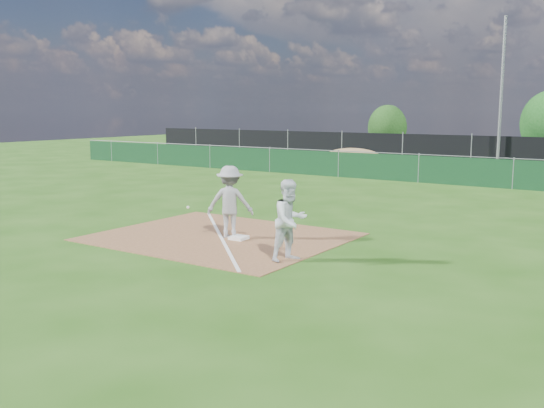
# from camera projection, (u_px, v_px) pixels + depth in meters

# --- Properties ---
(ground) EXTENTS (90.00, 90.00, 0.00)m
(ground) POSITION_uv_depth(u_px,v_px,m) (370.00, 196.00, 22.87)
(ground) COLOR #224F10
(ground) RESTS_ON ground
(infield_dirt) EXTENTS (6.00, 5.00, 0.02)m
(infield_dirt) POSITION_uv_depth(u_px,v_px,m) (221.00, 237.00, 15.50)
(infield_dirt) COLOR brown
(infield_dirt) RESTS_ON ground
(foul_line) EXTENTS (5.01, 5.01, 0.01)m
(foul_line) POSITION_uv_depth(u_px,v_px,m) (221.00, 236.00, 15.49)
(foul_line) COLOR white
(foul_line) RESTS_ON infield_dirt
(green_fence) EXTENTS (44.00, 0.05, 1.20)m
(green_fence) POSITION_uv_depth(u_px,v_px,m) (419.00, 169.00, 26.86)
(green_fence) COLOR #0D3218
(green_fence) RESTS_ON ground
(dirt_mound) EXTENTS (3.38, 2.60, 1.17)m
(dirt_mound) POSITION_uv_depth(u_px,v_px,m) (353.00, 159.00, 32.50)
(dirt_mound) COLOR olive
(dirt_mound) RESTS_ON ground
(black_fence) EXTENTS (46.00, 0.04, 1.80)m
(black_fence) POSITION_uv_depth(u_px,v_px,m) (471.00, 152.00, 33.37)
(black_fence) COLOR black
(black_fence) RESTS_ON ground
(parking_lot) EXTENTS (46.00, 9.00, 0.01)m
(parking_lot) POSITION_uv_depth(u_px,v_px,m) (494.00, 162.00, 37.60)
(parking_lot) COLOR black
(parking_lot) RESTS_ON ground
(light_pole) EXTENTS (0.16, 0.16, 8.00)m
(light_pole) POSITION_uv_depth(u_px,v_px,m) (501.00, 94.00, 31.81)
(light_pole) COLOR slate
(light_pole) RESTS_ON ground
(first_base) EXTENTS (0.41, 0.41, 0.08)m
(first_base) POSITION_uv_depth(u_px,v_px,m) (239.00, 238.00, 15.14)
(first_base) COLOR white
(first_base) RESTS_ON infield_dirt
(play_at_first) EXTENTS (2.18, 1.14, 1.82)m
(play_at_first) POSITION_uv_depth(u_px,v_px,m) (230.00, 202.00, 15.25)
(play_at_first) COLOR #A4A4A6
(play_at_first) RESTS_ON infield_dirt
(runner) EXTENTS (0.91, 1.03, 1.77)m
(runner) POSITION_uv_depth(u_px,v_px,m) (290.00, 220.00, 12.96)
(runner) COLOR silver
(runner) RESTS_ON ground
(car_left) EXTENTS (5.08, 2.58, 1.66)m
(car_left) POSITION_uv_depth(u_px,v_px,m) (372.00, 145.00, 40.63)
(car_left) COLOR #B8BAC1
(car_left) RESTS_ON parking_lot
(car_mid) EXTENTS (4.77, 1.83, 1.55)m
(car_mid) POSITION_uv_depth(u_px,v_px,m) (453.00, 149.00, 37.56)
(car_mid) COLOR black
(car_mid) RESTS_ON parking_lot
(tree_left) EXTENTS (2.99, 2.99, 3.55)m
(tree_left) POSITION_uv_depth(u_px,v_px,m) (387.00, 127.00, 46.92)
(tree_left) COLOR #382316
(tree_left) RESTS_ON ground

